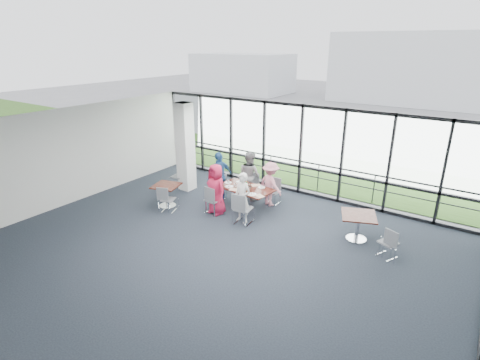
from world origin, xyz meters
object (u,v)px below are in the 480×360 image
Objects in this scene: main_table at (245,191)px; chair_main_nr at (243,209)px; diner_far_left at (249,175)px; chair_spare_lb at (178,176)px; side_table_left at (166,189)px; diner_near_right at (242,198)px; diner_end at (220,176)px; chair_main_end at (217,187)px; chair_spare_la at (168,199)px; chair_main_fl at (252,186)px; side_table_right at (358,218)px; chair_main_nl at (213,200)px; diner_far_right at (271,184)px; structural_column at (185,147)px; diner_near_left at (216,189)px; chair_main_fr at (273,192)px; chair_spare_r at (388,243)px.

chair_main_nr reaches higher than main_table.
diner_far_left is at bearing 119.74° from main_table.
chair_spare_lb is at bearing -178.27° from main_table.
diner_near_right is (2.71, 0.46, 0.16)m from side_table_left.
chair_main_nr is at bearing 72.13° from diner_end.
chair_spare_la is at bearing -6.04° from chair_main_end.
diner_far_left is at bearing 85.48° from chair_main_fl.
chair_main_nl reaches higher than side_table_right.
chair_spare_lb is (-3.16, 0.19, -0.18)m from main_table.
diner_near_right is (0.45, -0.82, 0.17)m from main_table.
structural_column is at bearing 27.91° from diner_far_right.
diner_far_left is 1.85× the size of chair_main_nl.
side_table_left is 1.73m from chair_spare_lb.
diner_near_left is at bearing 149.59° from chair_spare_lb.
structural_column reaches higher than chair_main_nr.
diner_far_right is at bearing 84.88° from chair_main_fr.
diner_near_left reaches higher than chair_spare_la.
main_table is at bearing 60.22° from chair_main_fr.
diner_far_right is 1.80× the size of chair_main_fl.
side_table_left is 2.76m from diner_near_right.
side_table_right is 4.96m from chair_main_end.
main_table is 1.11× the size of diner_far_left.
structural_column is 2.57m from diner_near_left.
diner_far_right reaches higher than chair_spare_la.
diner_end is at bearing 139.31° from chair_main_nr.
chair_main_nl is at bearing 7.29° from chair_spare_la.
diner_far_left is (-4.06, 0.79, 0.20)m from side_table_right.
chair_main_nl is 1.11× the size of chair_spare_r.
chair_spare_la is at bearing -157.22° from diner_near_right.
chair_main_fl is (0.21, 1.77, -0.40)m from diner_near_left.
structural_column is at bearing 108.47° from side_table_left.
diner_near_left is 0.96× the size of diner_end.
diner_far_left is 2.89m from chair_spare_la.
diner_far_right is at bearing 124.61° from chair_main_end.
chair_main_fl reaches higher than side_table_left.
structural_column is 2.79m from chair_main_fl.
side_table_left is 2.84m from chair_main_nr.
chair_main_fl is at bearing 167.03° from side_table_right.
chair_spare_la is at bearing -145.39° from chair_main_nl.
chair_main_nl reaches higher than chair_spare_lb.
chair_spare_r is (0.93, -0.47, -0.23)m from side_table_right.
chair_main_nl is (-1.10, -0.02, -0.32)m from diner_near_right.
diner_far_right is at bearing 167.74° from side_table_right.
diner_near_left reaches higher than diner_near_right.
chair_spare_lb is at bearing 26.93° from diner_far_left.
chair_main_fr is at bearing 128.58° from chair_main_end.
chair_main_end is 1.88m from chair_spare_lb.
diner_near_right is 1.83× the size of chair_main_fr.
side_table_left is 1.68m from chair_main_nl.
chair_spare_lb is (-0.89, 1.47, -0.19)m from side_table_left.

